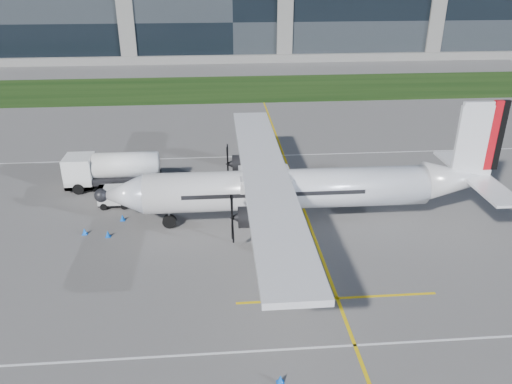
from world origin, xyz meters
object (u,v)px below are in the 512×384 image
(ground_crew_person, at_px, (159,197))
(safety_cone_nose_stbd, at_px, (123,217))
(safety_cone_fwd, at_px, (85,231))
(baggage_tug, at_px, (115,196))
(safety_cone_stbdwing, at_px, (244,154))
(fuel_tanker_truck, at_px, (106,171))
(safety_cone_nose_port, at_px, (108,234))
(turboprop_aircraft, at_px, (302,167))
(safety_cone_portwing, at_px, (280,380))

(ground_crew_person, xyz_separation_m, safety_cone_nose_stbd, (-2.68, -1.76, -0.81))
(safety_cone_fwd, bearing_deg, baggage_tug, 72.66)
(safety_cone_stbdwing, bearing_deg, safety_cone_nose_stbd, -127.65)
(fuel_tanker_truck, distance_m, safety_cone_nose_port, 9.10)
(turboprop_aircraft, relative_size, safety_cone_portwing, 61.21)
(baggage_tug, bearing_deg, safety_cone_stbdwing, 43.37)
(turboprop_aircraft, height_order, safety_cone_nose_port, turboprop_aircraft)
(turboprop_aircraft, distance_m, baggage_tug, 15.56)
(fuel_tanker_truck, distance_m, ground_crew_person, 6.79)
(safety_cone_stbdwing, height_order, safety_cone_nose_stbd, same)
(turboprop_aircraft, bearing_deg, safety_cone_nose_stbd, 173.84)
(ground_crew_person, height_order, safety_cone_portwing, ground_crew_person)
(ground_crew_person, bearing_deg, safety_cone_nose_port, 172.24)
(fuel_tanker_truck, bearing_deg, safety_cone_stbdwing, 28.66)
(safety_cone_nose_port, distance_m, safety_cone_stbdwing, 19.02)
(fuel_tanker_truck, xyz_separation_m, safety_cone_stbdwing, (12.43, 6.80, -1.34))
(baggage_tug, height_order, safety_cone_nose_stbd, baggage_tug)
(turboprop_aircraft, xyz_separation_m, safety_cone_nose_stbd, (-13.54, 1.46, -4.34))
(turboprop_aircraft, height_order, safety_cone_stbdwing, turboprop_aircraft)
(safety_cone_nose_port, xyz_separation_m, safety_cone_portwing, (10.68, -14.74, 0.00))
(safety_cone_nose_port, xyz_separation_m, safety_cone_stbdwing, (10.81, 15.65, 0.00))
(fuel_tanker_truck, height_order, safety_cone_nose_stbd, fuel_tanker_truck)
(fuel_tanker_truck, relative_size, safety_cone_stbdwing, 16.92)
(safety_cone_stbdwing, bearing_deg, fuel_tanker_truck, -151.34)
(ground_crew_person, xyz_separation_m, safety_cone_fwd, (-5.09, -3.72, -0.81))
(safety_cone_nose_port, bearing_deg, ground_crew_person, 51.78)
(safety_cone_nose_port, relative_size, safety_cone_fwd, 1.00)
(ground_crew_person, relative_size, safety_cone_nose_port, 4.24)
(turboprop_aircraft, distance_m, safety_cone_nose_port, 14.88)
(baggage_tug, relative_size, safety_cone_portwing, 5.44)
(baggage_tug, relative_size, safety_cone_fwd, 5.44)
(turboprop_aircraft, xyz_separation_m, safety_cone_fwd, (-15.96, -0.50, -4.34))
(ground_crew_person, distance_m, safety_cone_nose_stbd, 3.30)
(turboprop_aircraft, relative_size, ground_crew_person, 14.44)
(ground_crew_person, bearing_deg, baggage_tug, 106.66)
(safety_cone_nose_port, bearing_deg, safety_cone_portwing, -54.08)
(safety_cone_fwd, relative_size, safety_cone_nose_stbd, 1.00)
(safety_cone_portwing, relative_size, safety_cone_nose_stbd, 1.00)
(safety_cone_portwing, xyz_separation_m, safety_cone_nose_stbd, (-10.03, 17.21, 0.00))
(ground_crew_person, bearing_deg, safety_cone_stbdwing, -2.79)
(safety_cone_fwd, relative_size, safety_cone_portwing, 1.00)
(ground_crew_person, bearing_deg, safety_cone_portwing, -128.37)
(ground_crew_person, bearing_deg, safety_cone_fwd, 156.58)
(safety_cone_nose_port, bearing_deg, turboprop_aircraft, 4.06)
(fuel_tanker_truck, xyz_separation_m, baggage_tug, (1.29, -3.73, -0.77))
(safety_cone_stbdwing, bearing_deg, ground_crew_person, -123.24)
(baggage_tug, height_order, ground_crew_person, ground_crew_person)
(safety_cone_fwd, distance_m, safety_cone_stbdwing, 19.68)
(safety_cone_fwd, relative_size, safety_cone_stbdwing, 1.00)
(safety_cone_nose_port, relative_size, safety_cone_nose_stbd, 1.00)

